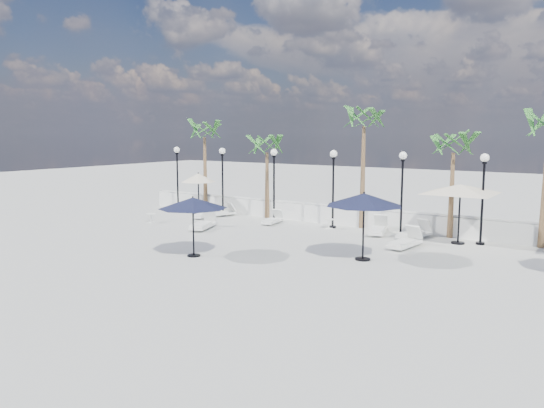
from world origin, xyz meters
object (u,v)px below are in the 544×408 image
Objects in this scene: lounger_4 at (405,242)px; parasol_navy_left at (193,203)px; lounger_6 at (415,233)px; parasol_cream_sq_a at (461,185)px; lounger_2 at (203,214)px; lounger_5 at (378,229)px; parasol_cream_small at (198,178)px; lounger_3 at (273,220)px; lounger_0 at (221,212)px; parasol_navy_mid at (364,200)px; lounger_1 at (203,224)px.

parasol_navy_left reaches higher than lounger_4.
lounger_6 is 0.37× the size of parasol_cream_sq_a.
parasol_cream_sq_a reaches higher than parasol_navy_left.
lounger_2 is 0.32× the size of parasol_cream_sq_a.
lounger_5 is 11.24m from parasol_cream_small.
lounger_4 reaches higher than lounger_2.
parasol_cream_sq_a is (9.28, 0.36, 2.31)m from lounger_3.
lounger_2 is 0.67× the size of parasol_navy_left.
lounger_0 is 1.07× the size of lounger_3.
lounger_0 is 1.11m from lounger_2.
parasol_navy_mid is (11.42, -4.01, 2.03)m from lounger_2.
lounger_2 is at bearing -179.22° from lounger_4.
parasol_cream_sq_a is (3.64, -0.06, 2.27)m from lounger_5.
lounger_4 is at bearing -64.68° from lounger_6.
parasol_navy_mid is at bearing -21.62° from parasol_cream_small.
lounger_1 is 8.39m from lounger_5.
lounger_5 is at bearing -163.84° from lounger_6.
parasol_navy_left reaches higher than lounger_6.
parasol_cream_small is at bearing -163.72° from lounger_6.
lounger_6 reaches higher than lounger_0.
parasol_navy_mid is at bearing -113.30° from parasol_cream_sq_a.
parasol_navy_mid reaches higher than lounger_4.
lounger_2 is 13.78m from parasol_cream_sq_a.
lounger_6 is (11.64, 1.00, 0.03)m from lounger_2.
lounger_2 is 12.04m from lounger_4.
parasol_cream_small reaches higher than lounger_1.
lounger_1 is 3.45m from lounger_2.
parasol_navy_left is (-4.08, -8.09, 1.79)m from lounger_5.
parasol_navy_left reaches higher than lounger_5.
lounger_5 is 1.73m from lounger_6.
parasol_navy_left reaches higher than lounger_2.
lounger_2 is 2.41m from parasol_cream_small.
parasol_navy_mid reaches higher than lounger_5.
lounger_2 is at bearing -158.89° from lounger_6.
lounger_0 is at bearing 123.49° from parasol_navy_left.
lounger_2 is at bearing 178.41° from lounger_3.
parasol_cream_small is (-12.60, 4.99, -0.18)m from parasol_navy_mid.
lounger_6 is at bearing 0.73° from lounger_1.
lounger_0 is 0.90× the size of lounger_6.
parasol_navy_left is (1.55, -7.67, 1.83)m from lounger_3.
lounger_5 is at bearing 106.75° from parasol_navy_mid.
lounger_4 is at bearing -21.03° from lounger_2.
lounger_0 is at bearing 97.09° from lounger_1.
lounger_5 is at bearing 4.96° from lounger_1.
lounger_1 is at bearing 127.84° from parasol_navy_left.
parasol_navy_mid reaches higher than lounger_6.
parasol_cream_sq_a reaches higher than lounger_0.
parasol_cream_small is at bearing 158.38° from parasol_navy_mid.
lounger_6 is 2.97m from parasol_cream_sq_a.
parasol_cream_small is at bearing 124.49° from lounger_2.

